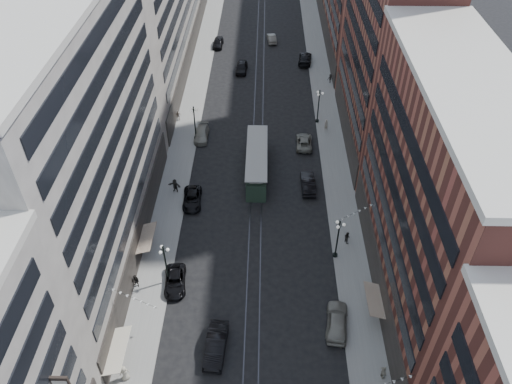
# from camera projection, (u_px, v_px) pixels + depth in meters

# --- Properties ---
(ground) EXTENTS (220.00, 220.00, 0.00)m
(ground) POSITION_uv_depth(u_px,v_px,m) (258.00, 122.00, 78.22)
(ground) COLOR black
(ground) RESTS_ON ground
(sidewalk_west) EXTENTS (4.00, 180.00, 0.15)m
(sidewalk_west) POSITION_uv_depth(u_px,v_px,m) (195.00, 89.00, 85.90)
(sidewalk_west) COLOR gray
(sidewalk_west) RESTS_ON ground
(sidewalk_east) EXTENTS (4.00, 180.00, 0.15)m
(sidewalk_east) POSITION_uv_depth(u_px,v_px,m) (323.00, 90.00, 85.57)
(sidewalk_east) COLOR gray
(sidewalk_east) RESTS_ON ground
(rail_west) EXTENTS (0.12, 180.00, 0.02)m
(rail_west) POSITION_uv_depth(u_px,v_px,m) (255.00, 90.00, 85.79)
(rail_west) COLOR #2D2D33
(rail_west) RESTS_ON ground
(rail_east) EXTENTS (0.12, 180.00, 0.02)m
(rail_east) POSITION_uv_depth(u_px,v_px,m) (263.00, 90.00, 85.77)
(rail_east) COLOR #2D2D33
(rail_east) RESTS_ON ground
(building_west_mid) EXTENTS (8.00, 36.00, 28.00)m
(building_west_mid) POSITION_uv_depth(u_px,v_px,m) (81.00, 149.00, 48.90)
(building_west_mid) COLOR #A7A094
(building_west_mid) RESTS_ON ground
(building_east_mid) EXTENTS (8.00, 30.00, 24.00)m
(building_east_mid) POSITION_uv_depth(u_px,v_px,m) (437.00, 203.00, 45.92)
(building_east_mid) COLOR brown
(building_east_mid) RESTS_ON ground
(lamppost_sw_far) EXTENTS (1.03, 1.14, 5.52)m
(lamppost_sw_far) POSITION_uv_depth(u_px,v_px,m) (166.00, 263.00, 52.14)
(lamppost_sw_far) COLOR black
(lamppost_sw_far) RESTS_ON sidewalk_west
(lamppost_sw_mid) EXTENTS (1.03, 1.14, 5.52)m
(lamppost_sw_mid) POSITION_uv_depth(u_px,v_px,m) (195.00, 122.00, 72.55)
(lamppost_sw_mid) COLOR black
(lamppost_sw_mid) RESTS_ON sidewalk_west
(lamppost_se_far) EXTENTS (1.03, 1.14, 5.52)m
(lamppost_se_far) POSITION_uv_depth(u_px,v_px,m) (338.00, 238.00, 54.89)
(lamppost_se_far) COLOR black
(lamppost_se_far) RESTS_ON sidewalk_east
(lamppost_se_mid) EXTENTS (1.03, 1.14, 5.52)m
(lamppost_se_mid) POSITION_uv_depth(u_px,v_px,m) (319.00, 105.00, 76.06)
(lamppost_se_mid) COLOR black
(lamppost_se_mid) RESTS_ON sidewalk_east
(streetcar) EXTENTS (2.81, 12.68, 3.51)m
(streetcar) POSITION_uv_depth(u_px,v_px,m) (257.00, 163.00, 67.55)
(streetcar) COLOR #263C2C
(streetcar) RESTS_ON ground
(car_2) EXTENTS (2.70, 4.99, 1.33)m
(car_2) POSITION_uv_depth(u_px,v_px,m) (175.00, 281.00, 53.39)
(car_2) COLOR black
(car_2) RESTS_ON ground
(car_4) EXTENTS (2.74, 5.42, 1.77)m
(car_4) POSITION_uv_depth(u_px,v_px,m) (337.00, 321.00, 49.32)
(car_4) COLOR gray
(car_4) RESTS_ON ground
(car_5) EXTENTS (2.21, 5.38, 1.73)m
(car_5) POSITION_uv_depth(u_px,v_px,m) (216.00, 345.00, 47.33)
(car_5) COLOR black
(car_5) RESTS_ON ground
(pedestrian_1) EXTENTS (1.04, 0.82, 1.87)m
(pedestrian_1) POSITION_uv_depth(u_px,v_px,m) (125.00, 373.00, 44.92)
(pedestrian_1) COLOR #ABA58E
(pedestrian_1) RESTS_ON sidewalk_west
(pedestrian_2) EXTENTS (0.91, 0.69, 1.67)m
(pedestrian_2) POSITION_uv_depth(u_px,v_px,m) (136.00, 281.00, 52.98)
(pedestrian_2) COLOR black
(pedestrian_2) RESTS_ON sidewalk_west
(pedestrian_4) EXTENTS (0.72, 1.08, 1.68)m
(pedestrian_4) POSITION_uv_depth(u_px,v_px,m) (383.00, 373.00, 45.05)
(pedestrian_4) COLOR #9E9783
(pedestrian_4) RESTS_ON sidewalk_east
(car_7) EXTENTS (2.56, 5.04, 1.37)m
(car_7) POSITION_uv_depth(u_px,v_px,m) (192.00, 199.00, 63.41)
(car_7) COLOR black
(car_7) RESTS_ON ground
(car_8) EXTENTS (2.01, 4.88, 1.41)m
(car_8) POSITION_uv_depth(u_px,v_px,m) (202.00, 134.00, 74.39)
(car_8) COLOR gray
(car_8) RESTS_ON ground
(car_9) EXTENTS (2.09, 4.78, 1.60)m
(car_9) POSITION_uv_depth(u_px,v_px,m) (218.00, 43.00, 98.35)
(car_9) COLOR black
(car_9) RESTS_ON ground
(car_10) EXTENTS (1.85, 5.00, 1.63)m
(car_10) POSITION_uv_depth(u_px,v_px,m) (308.00, 183.00, 65.54)
(car_10) COLOR black
(car_10) RESTS_ON ground
(car_11) EXTENTS (2.45, 4.97, 1.36)m
(car_11) POSITION_uv_depth(u_px,v_px,m) (304.00, 142.00, 72.93)
(car_11) COLOR slate
(car_11) RESTS_ON ground
(car_12) EXTENTS (2.92, 5.92, 1.66)m
(car_12) POSITION_uv_depth(u_px,v_px,m) (305.00, 58.00, 93.08)
(car_12) COLOR black
(car_12) RESTS_ON ground
(car_13) EXTENTS (2.22, 4.94, 1.65)m
(car_13) POSITION_uv_depth(u_px,v_px,m) (242.00, 67.00, 90.36)
(car_13) COLOR black
(car_13) RESTS_ON ground
(car_14) EXTENTS (2.04, 4.64, 1.48)m
(car_14) POSITION_uv_depth(u_px,v_px,m) (272.00, 38.00, 100.04)
(car_14) COLOR slate
(car_14) RESTS_ON ground
(pedestrian_5) EXTENTS (1.84, 1.04, 1.90)m
(pedestrian_5) POSITION_uv_depth(u_px,v_px,m) (175.00, 185.00, 64.76)
(pedestrian_5) COLOR black
(pedestrian_5) RESTS_ON sidewalk_west
(pedestrian_6) EXTENTS (1.06, 0.61, 1.70)m
(pedestrian_6) POSITION_uv_depth(u_px,v_px,m) (178.00, 115.00, 77.76)
(pedestrian_6) COLOR #AD9F8F
(pedestrian_6) RESTS_ON sidewalk_west
(pedestrian_7) EXTENTS (0.78, 0.86, 1.57)m
(pedestrian_7) POSITION_uv_depth(u_px,v_px,m) (347.00, 237.00, 57.96)
(pedestrian_7) COLOR black
(pedestrian_7) RESTS_ON sidewalk_east
(pedestrian_8) EXTENTS (0.79, 0.69, 1.82)m
(pedestrian_8) POSITION_uv_depth(u_px,v_px,m) (326.00, 125.00, 75.64)
(pedestrian_8) COLOR #A29886
(pedestrian_8) RESTS_ON sidewalk_east
(pedestrian_9) EXTENTS (1.14, 0.66, 1.65)m
(pedestrian_9) POSITION_uv_depth(u_px,v_px,m) (330.00, 78.00, 86.91)
(pedestrian_9) COLOR black
(pedestrian_9) RESTS_ON sidewalk_east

